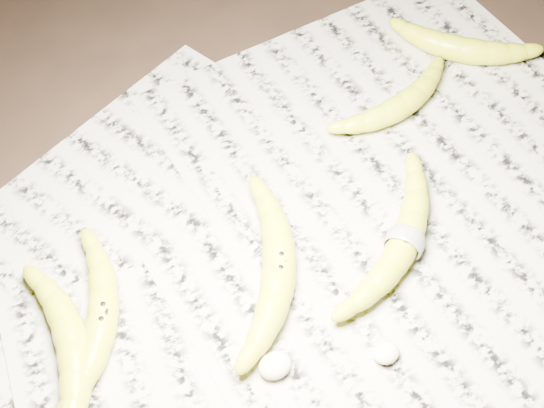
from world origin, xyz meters
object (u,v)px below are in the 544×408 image
banana_upper_a (402,104)px  banana_upper_b (462,48)px  banana_center (279,267)px  banana_left_a (102,317)px  banana_taped (405,241)px  banana_left_b (72,345)px

banana_upper_a → banana_upper_b: size_ratio=0.97×
banana_upper_b → banana_center: bearing=-109.8°
banana_left_a → banana_upper_b: size_ratio=1.09×
banana_left_a → banana_center: (0.20, -0.04, 0.00)m
banana_upper_a → banana_taped: bearing=-133.1°
banana_left_a → banana_left_b: 0.04m
banana_left_a → banana_upper_a: (0.47, 0.11, -0.00)m
banana_left_b → banana_taped: 0.40m
banana_center → banana_taped: 0.15m
banana_left_a → banana_taped: banana_taped is taller
banana_left_a → banana_upper_b: 0.63m
banana_center → banana_left_b: bearing=116.2°
banana_left_b → banana_center: size_ratio=0.88×
banana_taped → banana_upper_a: (0.12, 0.18, -0.00)m
banana_left_b → banana_center: banana_center is taller
banana_left_a → banana_upper_a: size_ratio=1.13×
banana_left_a → banana_center: banana_center is taller
banana_upper_a → banana_left_a: bearing=-177.1°
banana_left_b → banana_upper_a: bearing=-66.4°
banana_left_a → banana_left_b: size_ratio=1.04×
banana_center → banana_upper_a: (0.27, 0.15, -0.00)m
banana_upper_b → banana_left_a: bearing=-121.0°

